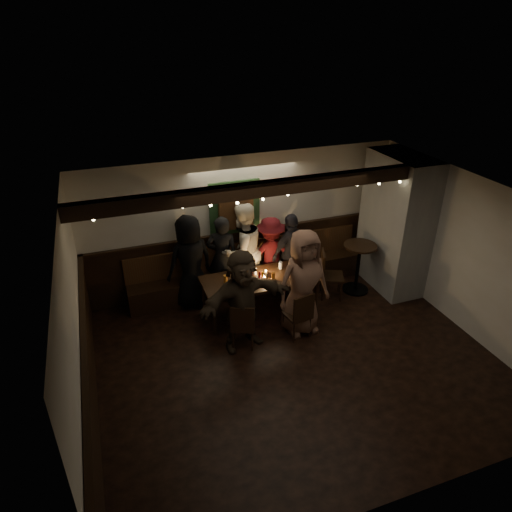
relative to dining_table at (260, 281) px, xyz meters
name	(u,v)px	position (x,y,z in m)	size (l,w,h in m)	color
room	(321,249)	(1.16, 0.02, 0.42)	(6.02, 5.01, 2.62)	black
dining_table	(260,281)	(0.00, 0.00, 0.00)	(2.01, 0.86, 0.87)	black
chair_near_left	(243,324)	(-0.59, -0.83, -0.19)	(0.49, 0.49, 0.83)	black
chair_near_right	(300,313)	(0.37, -0.89, -0.17)	(0.44, 0.44, 0.85)	black
chair_end	(327,272)	(1.37, 0.09, -0.13)	(0.55, 0.55, 0.93)	black
high_top	(358,262)	(2.02, 0.09, -0.04)	(0.61, 0.61, 0.98)	black
person_a	(190,262)	(-1.06, 0.71, 0.22)	(0.85, 0.55, 1.74)	black
person_b	(223,258)	(-0.45, 0.76, 0.16)	(0.60, 0.39, 1.64)	black
person_c	(243,250)	(-0.07, 0.74, 0.26)	(0.89, 0.69, 1.82)	silver
person_d	(270,255)	(0.47, 0.70, 0.09)	(0.96, 0.55, 1.49)	#540F15
person_e	(291,252)	(0.86, 0.63, 0.12)	(0.91, 0.38, 1.55)	#21212A
person_f	(242,300)	(-0.56, -0.74, 0.19)	(1.57, 0.50, 1.70)	#32261B
person_g	(303,283)	(0.49, -0.69, 0.26)	(0.90, 0.59, 1.84)	brown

